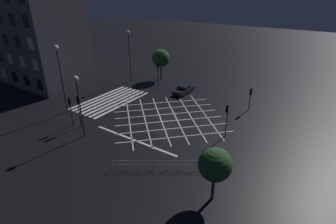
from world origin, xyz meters
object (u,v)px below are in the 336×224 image
object	(u,v)px
traffic_light_se_main	(79,105)
street_tree_far	(215,165)
street_lamp_west	(77,90)
street_lamp_east	(59,62)
traffic_light_se_cross	(70,106)
street_tree_near	(161,58)
traffic_light_sw_main	(157,71)
waiting_car	(184,89)
traffic_light_median_north	(227,114)
traffic_light_nw_main	(250,95)
street_lamp_far	(129,44)

from	to	relation	value
traffic_light_se_main	street_tree_far	distance (m)	19.57
street_lamp_west	street_lamp_east	bearing A→B (deg)	-113.08
traffic_light_se_cross	street_tree_near	bearing A→B (deg)	94.73
traffic_light_sw_main	street_tree_far	xyz separation A→B (m)	(19.30, 19.58, 0.29)
traffic_light_se_cross	waiting_car	size ratio (longest dim) A/B	0.93
traffic_light_median_north	traffic_light_se_cross	size ratio (longest dim) A/B	1.02
traffic_light_se_cross	street_lamp_west	bearing A→B (deg)	-15.90
traffic_light_median_north	traffic_light_nw_main	size ratio (longest dim) A/B	1.23
traffic_light_sw_main	traffic_light_se_cross	distance (m)	17.46
traffic_light_sw_main	traffic_light_median_north	distance (m)	18.69
traffic_light_median_north	street_lamp_west	bearing A→B (deg)	33.68
traffic_light_nw_main	street_tree_near	bearing A→B (deg)	-104.35
traffic_light_se_cross	street_lamp_east	world-z (taller)	street_lamp_east
traffic_light_sw_main	traffic_light_se_main	world-z (taller)	traffic_light_sw_main
street_lamp_east	street_tree_near	size ratio (longest dim) A/B	1.64
traffic_light_sw_main	street_lamp_west	bearing A→B (deg)	7.41
street_lamp_far	waiting_car	world-z (taller)	street_lamp_far
waiting_car	traffic_light_median_north	bearing A→B (deg)	49.86
traffic_light_sw_main	traffic_light_se_main	xyz separation A→B (m)	(16.88, 0.17, -0.18)
traffic_light_median_north	street_tree_far	distance (m)	10.81
street_lamp_east	street_lamp_west	world-z (taller)	street_lamp_east
street_lamp_west	traffic_light_median_north	bearing A→B (deg)	123.68
traffic_light_median_north	traffic_light_se_cross	xyz separation A→B (m)	(8.45, -17.09, -0.05)
street_tree_far	waiting_car	distance (m)	24.82
traffic_light_nw_main	street_lamp_west	size ratio (longest dim) A/B	0.45
traffic_light_sw_main	waiting_car	distance (m)	5.67
traffic_light_median_north	street_lamp_east	distance (m)	22.66
street_tree_near	waiting_car	distance (m)	9.24
street_lamp_east	street_tree_far	xyz separation A→B (m)	(4.12, 24.56, -3.80)
street_lamp_west	street_tree_near	xyz separation A→B (m)	(-22.95, -4.92, -1.75)
street_lamp_far	traffic_light_median_north	bearing A→B (deg)	67.97
street_lamp_west	street_tree_near	world-z (taller)	street_lamp_west
street_lamp_east	street_tree_far	bearing A→B (deg)	80.49
traffic_light_se_main	waiting_car	world-z (taller)	traffic_light_se_main
traffic_light_se_cross	street_lamp_east	size ratio (longest dim) A/B	0.43
traffic_light_median_north	street_lamp_west	xyz separation A→B (m)	(9.33, -14.00, 2.91)
traffic_light_nw_main	street_tree_far	bearing A→B (deg)	9.53
traffic_light_sw_main	street_lamp_far	bearing A→B (deg)	-91.83
traffic_light_sw_main	street_tree_near	xyz separation A→B (m)	(-4.62, -2.54, 0.90)
street_lamp_west	street_tree_near	bearing A→B (deg)	-167.90
street_tree_near	street_lamp_east	bearing A→B (deg)	-7.02
street_lamp_west	street_tree_near	size ratio (longest dim) A/B	1.30
street_lamp_east	street_tree_near	xyz separation A→B (m)	(-19.81, 2.44, -3.19)
traffic_light_nw_main	street_lamp_west	bearing A→B (deg)	-37.70
street_tree_near	traffic_light_median_north	bearing A→B (deg)	54.25
street_lamp_west	traffic_light_se_main	bearing A→B (deg)	-123.10
traffic_light_se_cross	street_lamp_far	world-z (taller)	street_lamp_far
traffic_light_sw_main	street_lamp_east	size ratio (longest dim) A/B	0.47
street_lamp_east	street_tree_near	distance (m)	20.21
traffic_light_se_cross	traffic_light_se_main	xyz separation A→B (m)	(-0.56, 0.89, 0.13)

